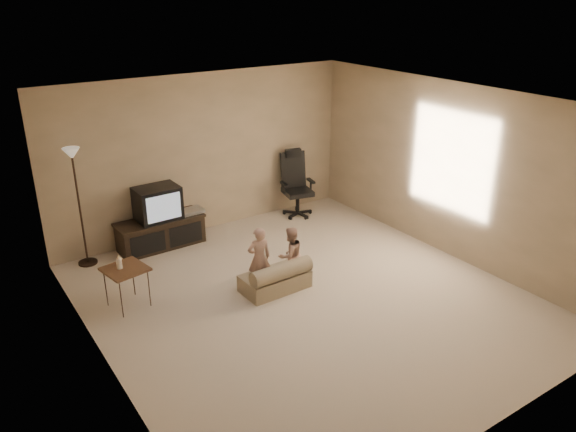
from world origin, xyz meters
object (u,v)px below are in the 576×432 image
object	(u,v)px
side_table	(125,269)
toddler_right	(290,255)
tv_stand	(160,222)
office_chair	(296,192)
floor_lamp	(76,181)
child_sofa	(277,278)
toddler_left	(259,258)

from	to	relation	value
side_table	toddler_right	distance (m)	2.11
tv_stand	office_chair	xyz separation A→B (m)	(2.44, -0.07, 0.01)
office_chair	side_table	xyz separation A→B (m)	(-3.45, -1.31, 0.10)
floor_lamp	toddler_right	size ratio (longest dim) A/B	2.18
tv_stand	floor_lamp	bearing A→B (deg)	175.68
office_chair	side_table	distance (m)	3.69
toddler_right	tv_stand	bearing A→B (deg)	-67.94
tv_stand	office_chair	distance (m)	2.44
toddler_right	office_chair	bearing A→B (deg)	-131.44
tv_stand	floor_lamp	world-z (taller)	floor_lamp
floor_lamp	tv_stand	bearing A→B (deg)	-3.03
tv_stand	child_sofa	bearing A→B (deg)	-72.24
floor_lamp	child_sofa	bearing A→B (deg)	-49.69
office_chair	toddler_left	bearing A→B (deg)	-122.67
child_sofa	toddler_left	distance (m)	0.35
side_table	floor_lamp	bearing A→B (deg)	93.75
floor_lamp	office_chair	bearing A→B (deg)	-2.10
floor_lamp	toddler_right	bearing A→B (deg)	-44.13
side_table	floor_lamp	distance (m)	1.62
tv_stand	toddler_left	bearing A→B (deg)	-74.31
office_chair	toddler_left	size ratio (longest dim) A/B	1.32
tv_stand	side_table	size ratio (longest dim) A/B	1.89
office_chair	toddler_left	world-z (taller)	office_chair
toddler_left	toddler_right	world-z (taller)	toddler_left
floor_lamp	toddler_left	world-z (taller)	floor_lamp
side_table	toddler_right	bearing A→B (deg)	-16.73
tv_stand	toddler_left	xyz separation A→B (m)	(0.58, -1.90, 0.03)
side_table	toddler_right	size ratio (longest dim) A/B	0.91
toddler_left	toddler_right	size ratio (longest dim) A/B	1.09
tv_stand	floor_lamp	size ratio (longest dim) A/B	0.79
toddler_right	floor_lamp	bearing A→B (deg)	-48.93
office_chair	side_table	size ratio (longest dim) A/B	1.59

